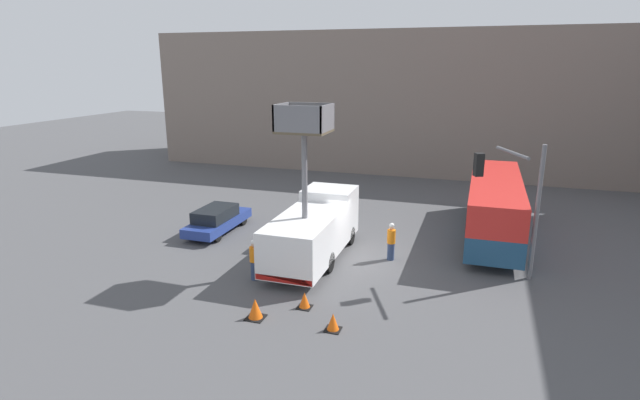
# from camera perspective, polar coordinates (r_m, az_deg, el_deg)

# --- Properties ---
(ground_plane) EXTENTS (120.00, 120.00, 0.00)m
(ground_plane) POSITION_cam_1_polar(r_m,az_deg,el_deg) (23.32, 3.29, -6.59)
(ground_plane) COLOR #4C4C4F
(building_backdrop_far) EXTENTS (44.00, 10.00, 11.26)m
(building_backdrop_far) POSITION_cam_1_polar(r_m,az_deg,el_deg) (44.35, 11.17, 11.06)
(building_backdrop_far) COLOR gray
(building_backdrop_far) RESTS_ON ground_plane
(utility_truck) EXTENTS (2.42, 7.26, 7.13)m
(utility_truck) POSITION_cam_1_polar(r_m,az_deg,el_deg) (22.60, -0.68, -3.05)
(utility_truck) COLOR white
(utility_truck) RESTS_ON ground_plane
(city_bus) EXTENTS (2.50, 10.83, 3.03)m
(city_bus) POSITION_cam_1_polar(r_m,az_deg,el_deg) (27.07, 19.32, -0.35)
(city_bus) COLOR navy
(city_bus) RESTS_ON ground_plane
(traffic_light_pole) EXTENTS (2.69, 2.44, 5.65)m
(traffic_light_pole) POSITION_cam_1_polar(r_m,az_deg,el_deg) (21.26, 21.51, 0.93)
(traffic_light_pole) COLOR slate
(traffic_light_pole) RESTS_ON ground_plane
(road_worker_near_truck) EXTENTS (0.38, 0.38, 1.75)m
(road_worker_near_truck) POSITION_cam_1_polar(r_m,az_deg,el_deg) (20.90, -7.53, -6.79)
(road_worker_near_truck) COLOR navy
(road_worker_near_truck) RESTS_ON ground_plane
(road_worker_directing) EXTENTS (0.38, 0.38, 1.76)m
(road_worker_directing) POSITION_cam_1_polar(r_m,az_deg,el_deg) (22.97, 8.13, -4.73)
(road_worker_directing) COLOR navy
(road_worker_directing) RESTS_ON ground_plane
(traffic_cone_near_truck) EXTENTS (0.54, 0.54, 0.61)m
(traffic_cone_near_truck) POSITION_cam_1_polar(r_m,az_deg,el_deg) (17.26, 1.49, -13.80)
(traffic_cone_near_truck) COLOR black
(traffic_cone_near_truck) RESTS_ON ground_plane
(traffic_cone_mid_road) EXTENTS (0.65, 0.65, 0.75)m
(traffic_cone_mid_road) POSITION_cam_1_polar(r_m,az_deg,el_deg) (18.09, -7.41, -12.24)
(traffic_cone_mid_road) COLOR black
(traffic_cone_mid_road) RESTS_ON ground_plane
(traffic_cone_far_side) EXTENTS (0.53, 0.53, 0.60)m
(traffic_cone_far_side) POSITION_cam_1_polar(r_m,az_deg,el_deg) (18.69, -1.78, -11.41)
(traffic_cone_far_side) COLOR black
(traffic_cone_far_side) RESTS_ON ground_plane
(parked_car_curbside) EXTENTS (1.71, 4.64, 1.37)m
(parked_car_curbside) POSITION_cam_1_polar(r_m,az_deg,el_deg) (27.05, -11.68, -2.18)
(parked_car_curbside) COLOR navy
(parked_car_curbside) RESTS_ON ground_plane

